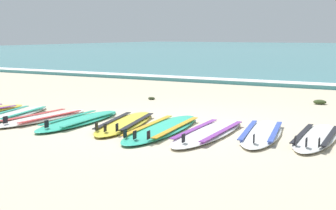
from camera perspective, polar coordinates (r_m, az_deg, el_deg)
ground_plane at (r=7.79m, az=1.28°, el=-2.38°), size 80.00×80.00×0.00m
wave_foam_strip at (r=13.96m, az=14.27°, el=2.31°), size 80.00×0.72×0.11m
surfboard_1 at (r=9.07m, az=-17.16°, el=-1.01°), size 0.96×2.05×0.18m
surfboard_2 at (r=8.55m, az=-14.19°, el=-1.43°), size 0.53×2.07×0.18m
surfboard_3 at (r=8.15m, az=-10.16°, el=-1.77°), size 0.79×2.25×0.18m
surfboard_4 at (r=7.83m, az=-4.94°, el=-2.08°), size 1.14×2.31×0.18m
surfboard_5 at (r=7.37m, az=-0.64°, el=-2.71°), size 0.96×2.55×0.18m
surfboard_6 at (r=7.11m, az=4.71°, el=-3.15°), size 0.74×2.35×0.18m
surfboard_7 at (r=7.16m, az=10.71°, el=-3.18°), size 0.97×2.20×0.18m
surfboard_8 at (r=7.05m, az=16.68°, el=-3.55°), size 0.68×2.10×0.18m
seaweed_clump_near_shoreline at (r=10.84m, az=-1.91°, el=0.77°), size 0.16×0.13×0.06m
seaweed_clump_mid_sand at (r=10.59m, az=17.07°, el=0.33°), size 0.27×0.21×0.09m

